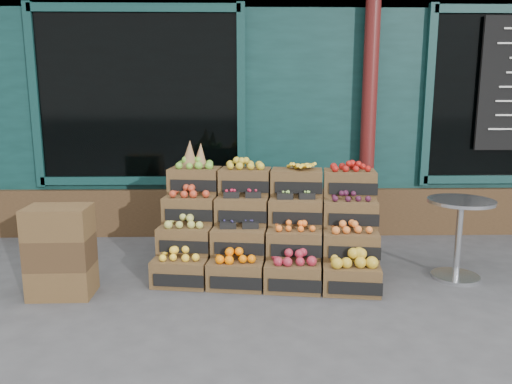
{
  "coord_description": "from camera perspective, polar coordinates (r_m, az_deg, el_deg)",
  "views": [
    {
      "loc": [
        -0.3,
        -4.04,
        1.78
      ],
      "look_at": [
        -0.2,
        0.7,
        0.85
      ],
      "focal_mm": 35.0,
      "sensor_mm": 36.0,
      "label": 1
    }
  ],
  "objects": [
    {
      "name": "spare_crates",
      "position": [
        4.79,
        -21.44,
        -6.35
      ],
      "size": [
        0.55,
        0.39,
        0.82
      ],
      "rotation": [
        0.0,
        0.0,
        0.02
      ],
      "color": "#533B20",
      "rests_on": "ground"
    },
    {
      "name": "bistro_table",
      "position": [
        5.23,
        22.19,
        -4.0
      ],
      "size": [
        0.63,
        0.63,
        0.79
      ],
      "rotation": [
        0.0,
        0.0,
        0.03
      ],
      "color": "silver",
      "rests_on": "ground"
    },
    {
      "name": "ground",
      "position": [
        4.43,
        2.85,
        -12.63
      ],
      "size": [
        60.0,
        60.0,
        0.0
      ],
      "primitive_type": "plane",
      "color": "#404042",
      "rests_on": "ground"
    },
    {
      "name": "shop_facade",
      "position": [
        9.18,
        0.71,
        14.96
      ],
      "size": [
        12.0,
        6.24,
        4.8
      ],
      "color": "#0D2E2C",
      "rests_on": "ground"
    },
    {
      "name": "crate_display",
      "position": [
        5.03,
        1.39,
        -4.73
      ],
      "size": [
        2.23,
        1.3,
        1.32
      ],
      "rotation": [
        0.0,
        0.0,
        -0.14
      ],
      "color": "#533B20",
      "rests_on": "ground"
    },
    {
      "name": "shopkeeper",
      "position": [
        7.02,
        -9.22,
        4.74
      ],
      "size": [
        0.83,
        0.63,
        2.04
      ],
      "primitive_type": "imported",
      "rotation": [
        0.0,
        0.0,
        3.34
      ],
      "color": "#1C6230",
      "rests_on": "ground"
    }
  ]
}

